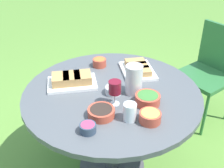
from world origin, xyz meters
The scene contains 14 objects.
ground_plane centered at (0.00, 0.00, 0.00)m, with size 40.00×40.00×0.00m, color #5B8C38.
dining_table centered at (0.00, 0.00, 0.59)m, with size 1.18×1.18×0.71m.
chair_near_right centered at (-1.10, -0.23, 0.52)m, with size 0.50×0.52×0.89m.
water_pitcher centered at (-0.12, 0.07, 0.81)m, with size 0.12×0.11×0.20m.
wine_glass centered at (0.04, 0.13, 0.82)m, with size 0.08×0.08×0.16m.
platter_bread_main centered at (0.21, -0.20, 0.74)m, with size 0.38×0.29×0.08m.
platter_charcuterie centered at (-0.29, -0.16, 0.73)m, with size 0.30×0.35×0.06m.
bowl_fries centered at (-0.06, 0.37, 0.74)m, with size 0.13×0.13×0.06m.
bowl_salad centered at (-0.14, 0.21, 0.74)m, with size 0.16×0.16×0.06m.
bowl_olives centered at (0.17, 0.21, 0.73)m, with size 0.16×0.16×0.05m.
bowl_dip_red centered at (0.29, 0.30, 0.73)m, with size 0.09×0.09×0.05m.
bowl_dip_cream centered at (0.00, 0.02, 0.73)m, with size 0.11×0.11×0.05m.
bowl_roasted_veg centered at (-0.07, -0.37, 0.74)m, with size 0.10×0.10×0.06m.
cup_water_near centered at (0.03, 0.31, 0.76)m, with size 0.08×0.08×0.11m.
Camera 1 is at (0.66, 1.41, 1.73)m, focal length 45.00 mm.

